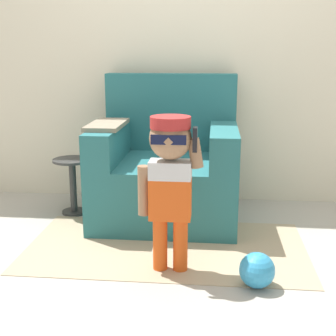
{
  "coord_description": "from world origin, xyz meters",
  "views": [
    {
      "loc": [
        0.23,
        -3.03,
        1.23
      ],
      "look_at": [
        -0.06,
        -0.14,
        0.5
      ],
      "focal_mm": 50.0,
      "sensor_mm": 36.0,
      "label": 1
    }
  ],
  "objects_px": {
    "armchair": "(167,170)",
    "toy_ball": "(257,270)",
    "side_table": "(73,181)",
    "person_child": "(170,170)"
  },
  "relations": [
    {
      "from": "side_table",
      "to": "armchair",
      "type": "bearing_deg",
      "value": 1.48
    },
    {
      "from": "armchair",
      "to": "person_child",
      "type": "relative_size",
      "value": 1.19
    },
    {
      "from": "side_table",
      "to": "toy_ball",
      "type": "height_order",
      "value": "side_table"
    },
    {
      "from": "armchair",
      "to": "side_table",
      "type": "bearing_deg",
      "value": -178.52
    },
    {
      "from": "person_child",
      "to": "side_table",
      "type": "distance_m",
      "value": 1.26
    },
    {
      "from": "armchair",
      "to": "toy_ball",
      "type": "height_order",
      "value": "armchair"
    },
    {
      "from": "side_table",
      "to": "toy_ball",
      "type": "bearing_deg",
      "value": -38.44
    },
    {
      "from": "armchair",
      "to": "toy_ball",
      "type": "xyz_separation_m",
      "value": [
        0.59,
        -1.06,
        -0.26
      ]
    },
    {
      "from": "person_child",
      "to": "toy_ball",
      "type": "relative_size",
      "value": 4.63
    },
    {
      "from": "armchair",
      "to": "person_child",
      "type": "xyz_separation_m",
      "value": [
        0.11,
        -0.91,
        0.23
      ]
    }
  ]
}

